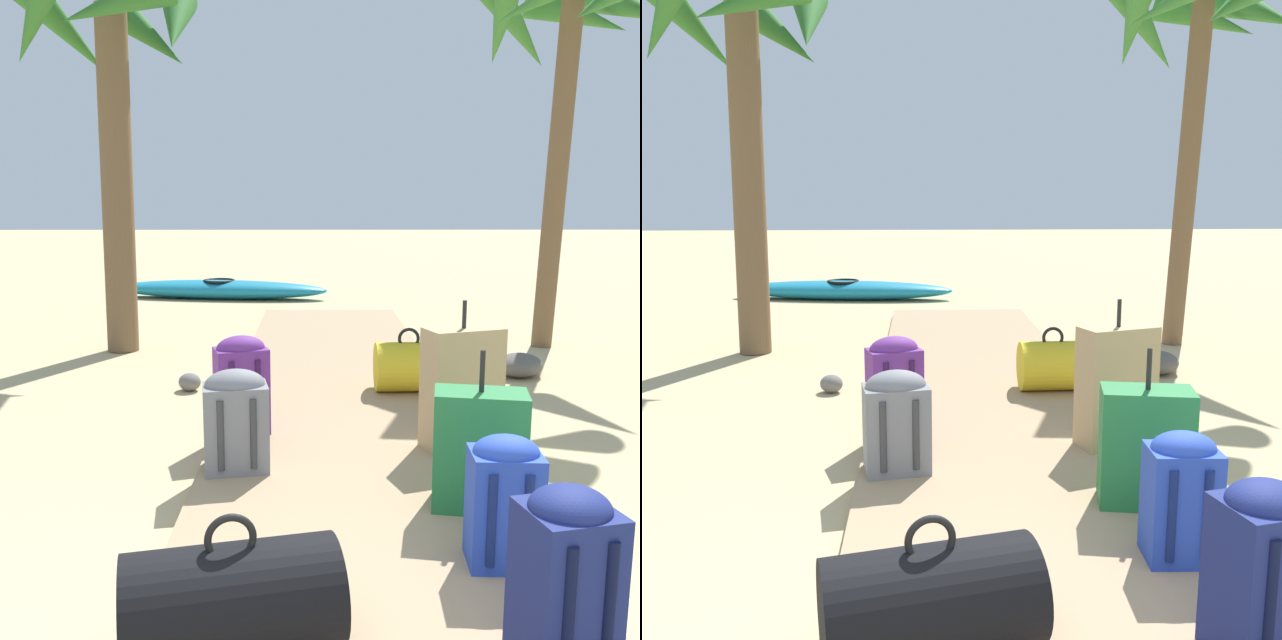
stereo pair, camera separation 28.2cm
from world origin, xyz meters
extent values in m
plane|color=tan|center=(0.00, 3.08, 0.00)|extent=(60.00, 60.00, 0.00)
cube|color=tan|center=(0.00, 3.85, 0.04)|extent=(1.65, 7.70, 0.08)
cube|color=#237538|center=(0.56, 1.82, 0.36)|extent=(0.46, 0.31, 0.56)
cylinder|color=black|center=(0.56, 1.82, 0.74)|extent=(0.02, 0.02, 0.19)
cube|color=#6B2D84|center=(-0.65, 2.90, 0.35)|extent=(0.37, 0.30, 0.53)
ellipsoid|color=#6B2D84|center=(-0.65, 2.90, 0.61)|extent=(0.35, 0.28, 0.16)
cylinder|color=#351642|center=(-0.69, 2.77, 0.35)|extent=(0.05, 0.05, 0.42)
cylinder|color=#351642|center=(-0.54, 2.82, 0.35)|extent=(0.05, 0.05, 0.42)
cube|color=navy|center=(0.56, 0.71, 0.34)|extent=(0.31, 0.30, 0.52)
ellipsoid|color=navy|center=(0.56, 0.71, 0.60)|extent=(0.30, 0.28, 0.13)
cylinder|color=black|center=(0.52, 0.57, 0.34)|extent=(0.04, 0.04, 0.41)
cylinder|color=black|center=(0.65, 0.60, 0.34)|extent=(0.04, 0.04, 0.41)
cylinder|color=gold|center=(0.50, 3.82, 0.27)|extent=(0.50, 0.38, 0.37)
torus|color=black|center=(0.50, 3.82, 0.48)|extent=(0.16, 0.03, 0.16)
cube|color=slate|center=(-0.62, 2.29, 0.31)|extent=(0.37, 0.29, 0.47)
ellipsoid|color=slate|center=(-0.62, 2.29, 0.55)|extent=(0.35, 0.27, 0.17)
cylinder|color=#3A3A3D|center=(-0.68, 2.16, 0.31)|extent=(0.04, 0.04, 0.37)
cylinder|color=#3A3A3D|center=(-0.52, 2.19, 0.31)|extent=(0.04, 0.04, 0.37)
cube|color=#2847B7|center=(0.54, 1.31, 0.31)|extent=(0.28, 0.23, 0.46)
ellipsoid|color=#2847B7|center=(0.54, 1.31, 0.54)|extent=(0.27, 0.22, 0.14)
cylinder|color=navy|center=(0.46, 1.21, 0.31)|extent=(0.04, 0.04, 0.37)
cylinder|color=navy|center=(0.60, 1.20, 0.31)|extent=(0.04, 0.04, 0.37)
cylinder|color=black|center=(-0.47, 0.77, 0.26)|extent=(0.74, 0.50, 0.36)
torus|color=black|center=(-0.47, 0.77, 0.47)|extent=(0.17, 0.06, 0.16)
cube|color=tan|center=(0.65, 2.62, 0.43)|extent=(0.48, 0.34, 0.70)
cylinder|color=black|center=(0.65, 2.62, 0.86)|extent=(0.02, 0.02, 0.16)
cylinder|color=brown|center=(-2.12, 5.68, 1.66)|extent=(0.31, 0.43, 3.32)
cone|color=#2D6B28|center=(-1.51, 5.74, 3.15)|extent=(0.48, 1.27, 0.96)
cone|color=#2D6B28|center=(-1.86, 6.14, 3.12)|extent=(1.11, 0.83, 0.92)
cone|color=#2D6B28|center=(-2.63, 5.98, 3.14)|extent=(0.92, 1.21, 0.97)
cone|color=#2D6B28|center=(-2.63, 5.25, 3.14)|extent=(1.12, 1.23, 1.03)
cone|color=#2D6B28|center=(-1.92, 5.22, 3.19)|extent=(1.12, 0.75, 0.73)
cylinder|color=brown|center=(2.16, 5.61, 1.71)|extent=(0.20, 0.57, 3.43)
cone|color=#387A33|center=(2.81, 5.73, 3.30)|extent=(0.60, 1.40, 0.87)
cone|color=#387A33|center=(2.42, 6.04, 3.30)|extent=(1.10, 0.87, 0.73)
cone|color=#387A33|center=(1.82, 6.08, 3.23)|extent=(1.14, 0.96, 1.00)
cone|color=#387A33|center=(1.58, 5.64, 3.22)|extent=(0.42, 1.14, 1.01)
ellipsoid|color=teal|center=(-1.65, 9.31, 0.14)|extent=(3.38, 1.10, 0.28)
torus|color=black|center=(-1.65, 9.31, 0.27)|extent=(0.55, 0.55, 0.05)
ellipsoid|color=#5B5651|center=(1.56, 4.55, 0.10)|extent=(0.57, 0.57, 0.20)
ellipsoid|color=slate|center=(-1.19, 4.12, 0.07)|extent=(0.25, 0.25, 0.14)
camera|label=1|loc=(-0.21, -1.23, 1.51)|focal=38.97mm
camera|label=2|loc=(-0.49, -1.22, 1.51)|focal=38.97mm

